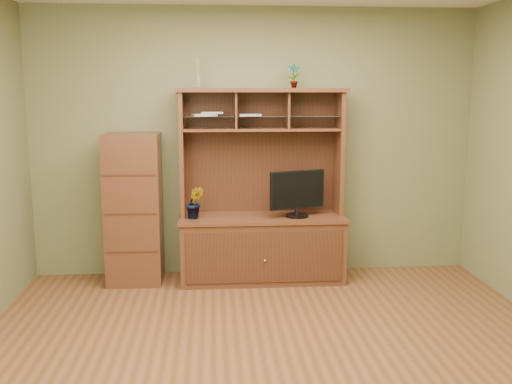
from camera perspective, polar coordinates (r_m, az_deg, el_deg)
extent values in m
cube|color=#563618|center=(4.25, 1.95, -16.15)|extent=(4.50, 4.00, 0.02)
cube|color=olive|center=(5.84, -0.15, 4.93)|extent=(4.50, 0.02, 2.70)
cube|color=olive|center=(1.90, 8.88, -5.65)|extent=(4.50, 0.02, 2.70)
cube|color=#4C2715|center=(5.73, 0.61, -5.74)|extent=(1.60, 0.55, 0.62)
cube|color=black|center=(5.46, 0.87, -6.53)|extent=(1.50, 0.01, 0.50)
sphere|color=silver|center=(5.46, 0.88, -6.89)|extent=(0.02, 0.02, 0.02)
cube|color=#4C2715|center=(5.65, 0.62, -2.57)|extent=(1.64, 0.59, 0.03)
cube|color=#4C2715|center=(5.64, -7.40, 3.90)|extent=(0.04, 0.35, 1.25)
cube|color=#4C2715|center=(5.77, 8.30, 4.02)|extent=(0.04, 0.35, 1.25)
cube|color=black|center=(5.81, 0.40, 4.17)|extent=(1.52, 0.02, 1.25)
cube|color=#4C2715|center=(5.62, 0.55, 10.15)|extent=(1.66, 0.40, 0.04)
cube|color=#4C2715|center=(5.63, 0.55, 6.28)|extent=(1.52, 0.32, 0.02)
cube|color=#4C2715|center=(5.61, -2.06, 8.16)|extent=(0.02, 0.31, 0.35)
cube|color=#4C2715|center=(5.65, 3.14, 8.17)|extent=(0.02, 0.31, 0.35)
cube|color=silver|center=(5.62, 0.56, 7.59)|extent=(1.50, 0.27, 0.01)
cylinder|color=black|center=(5.63, 4.13, -2.38)|extent=(0.22, 0.22, 0.02)
cylinder|color=black|center=(5.62, 4.13, -1.91)|extent=(0.04, 0.04, 0.07)
cube|color=black|center=(5.58, 4.16, 0.22)|extent=(0.56, 0.23, 0.37)
imported|color=#255B1F|center=(5.54, -6.14, -1.05)|extent=(0.19, 0.15, 0.32)
imported|color=#2D6021|center=(5.66, 3.78, 11.53)|extent=(0.13, 0.09, 0.24)
cylinder|color=silver|center=(5.60, -5.82, 10.83)|extent=(0.06, 0.06, 0.10)
cylinder|color=tan|center=(5.61, -5.84, 12.31)|extent=(0.04, 0.04, 0.19)
cube|color=#ADADB2|center=(5.60, -5.18, 7.69)|extent=(0.26, 0.22, 0.02)
cube|color=#ADADB2|center=(5.60, -4.46, 7.91)|extent=(0.22, 0.18, 0.02)
cube|color=#ADADB2|center=(5.62, -0.74, 7.73)|extent=(0.24, 0.21, 0.02)
cube|color=#4C2715|center=(5.70, -12.10, -1.65)|extent=(0.53, 0.47, 1.47)
cube|color=black|center=(5.56, -12.29, -5.86)|extent=(0.49, 0.01, 0.02)
cube|color=black|center=(5.47, -12.43, -2.15)|extent=(0.49, 0.01, 0.01)
cube|color=black|center=(5.41, -12.58, 1.67)|extent=(0.49, 0.01, 0.02)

